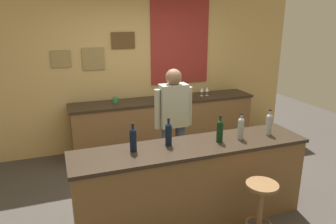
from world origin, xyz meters
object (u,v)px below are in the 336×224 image
wine_glass_a (171,91)px  wine_glass_d (207,89)px  wine_glass_b (190,90)px  wine_glass_c (202,90)px  bar_stool (260,203)px  coffee_mug (115,100)px  wine_bottle_a (133,139)px  wine_bottle_c (220,130)px  wine_bottle_e (269,123)px  bartender (173,120)px  wine_bottle_d (241,127)px  wine_bottle_b (169,133)px

wine_glass_a → wine_glass_d: 0.65m
wine_glass_b → wine_glass_c: 0.21m
bar_stool → coffee_mug: bearing=108.6°
wine_bottle_a → wine_bottle_c: size_ratio=1.00×
wine_bottle_e → wine_glass_a: size_ratio=1.97×
wine_glass_a → wine_glass_d: size_ratio=1.00×
wine_bottle_c → wine_glass_d: wine_bottle_c is taller
bartender → wine_bottle_e: 1.21m
wine_bottle_d → coffee_mug: 2.35m
wine_bottle_b → wine_glass_b: 2.33m
bar_stool → wine_glass_b: (0.42, 2.73, 0.55)m
wine_bottle_c → wine_bottle_d: bearing=-1.0°
bartender → bar_stool: 1.56m
wine_glass_a → coffee_mug: bearing=-178.0°
wine_glass_c → wine_bottle_e: bearing=-93.5°
wine_bottle_a → wine_bottle_e: size_ratio=1.00×
bartender → wine_glass_d: bartender is taller
wine_bottle_c → wine_glass_a: (0.23, 2.15, -0.05)m
wine_bottle_b → wine_glass_a: 2.20m
wine_bottle_e → wine_glass_d: size_ratio=1.97×
wine_bottle_b → wine_glass_b: wine_bottle_b is taller
wine_bottle_d → wine_glass_c: wine_bottle_d is taller
bartender → wine_bottle_e: size_ratio=5.29×
bartender → wine_glass_b: 1.53m
wine_bottle_b → wine_bottle_d: (0.83, -0.10, 0.00)m
wine_glass_a → wine_bottle_d: bearing=-89.1°
wine_bottle_d → wine_glass_c: (0.51, 2.05, -0.05)m
wine_bottle_c → bartender: bearing=105.4°
wine_glass_c → coffee_mug: (-1.52, 0.07, -0.06)m
bartender → wine_glass_d: bearing=47.7°
coffee_mug → wine_glass_c: bearing=-2.5°
wine_bottle_d → wine_glass_d: wine_bottle_d is taller
wine_bottle_b → wine_glass_d: wine_bottle_b is taller
wine_bottle_b → wine_bottle_d: 0.84m
wine_glass_d → wine_glass_a: bearing=170.5°
bartender → wine_glass_c: size_ratio=10.45×
wine_glass_a → wine_glass_c: size_ratio=1.00×
wine_bottle_e → coffee_mug: (-1.40, 2.11, -0.11)m
wine_bottle_c → wine_glass_d: 2.22m
wine_bottle_c → wine_glass_a: 2.16m
coffee_mug → wine_bottle_c: bearing=-70.5°
bar_stool → wine_glass_c: (0.61, 2.64, 0.55)m
wine_glass_a → coffee_mug: wine_glass_a is taller
wine_bottle_a → coffee_mug: bearing=84.2°
wine_glass_b → wine_glass_d: 0.31m
wine_bottle_c → wine_bottle_a: bearing=175.7°
wine_bottle_c → wine_glass_b: wine_bottle_c is taller
bartender → wine_glass_d: size_ratio=10.45×
wine_bottle_a → wine_bottle_e: 1.61m
wine_bottle_c → wine_bottle_e: size_ratio=1.00×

